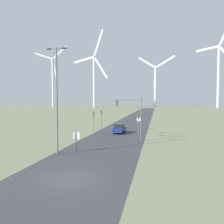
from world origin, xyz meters
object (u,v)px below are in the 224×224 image
(stop_sign_near, at_px, (76,138))
(traffic_light_mast_overhead, at_px, (132,111))
(streetlamp, at_px, (57,90))
(traffic_light_post_mid_left, at_px, (101,116))
(wind_turbine_far_left, at_px, (53,78))
(wind_turbine_left, at_px, (94,76))
(traffic_light_post_near_left, at_px, (93,117))
(stop_sign_far, at_px, (139,121))
(traffic_light_post_near_right, at_px, (139,119))
(car_approaching, at_px, (119,128))
(wind_turbine_center, at_px, (155,82))
(wind_turbine_right, at_px, (219,71))

(stop_sign_near, relative_size, traffic_light_mast_overhead, 0.36)
(streetlamp, xyz_separation_m, traffic_light_post_mid_left, (0.28, 19.31, -4.19))
(streetlamp, distance_m, stop_sign_near, 6.13)
(wind_turbine_far_left, bearing_deg, wind_turbine_left, -20.32)
(traffic_light_post_mid_left, bearing_deg, traffic_light_post_near_left, -149.96)
(stop_sign_far, distance_m, traffic_light_post_mid_left, 8.60)
(stop_sign_near, relative_size, traffic_light_post_near_right, 0.62)
(stop_sign_far, relative_size, car_approaching, 0.62)
(wind_turbine_left, bearing_deg, stop_sign_near, -74.47)
(traffic_light_post_near_left, distance_m, traffic_light_post_near_right, 9.40)
(wind_turbine_left, height_order, wind_turbine_center, wind_turbine_left)
(wind_turbine_center, bearing_deg, traffic_light_post_near_right, -90.45)
(wind_turbine_left, bearing_deg, traffic_light_post_mid_left, -73.21)
(stop_sign_far, height_order, wind_turbine_right, wind_turbine_right)
(wind_turbine_center, bearing_deg, traffic_light_post_mid_left, -92.75)
(stop_sign_near, height_order, traffic_light_post_mid_left, traffic_light_post_mid_left)
(streetlamp, bearing_deg, traffic_light_post_near_right, 63.84)
(traffic_light_post_near_left, height_order, wind_turbine_far_left, wind_turbine_far_left)
(stop_sign_far, height_order, traffic_light_post_near_right, traffic_light_post_near_right)
(traffic_light_mast_overhead, distance_m, wind_turbine_right, 179.73)
(traffic_light_post_near_right, height_order, wind_turbine_left, wind_turbine_left)
(stop_sign_far, height_order, wind_turbine_far_left, wind_turbine_far_left)
(stop_sign_near, distance_m, traffic_light_post_mid_left, 17.98)
(traffic_light_post_mid_left, xyz_separation_m, car_approaching, (3.93, -1.55, -2.27))
(traffic_light_post_mid_left, bearing_deg, traffic_light_post_near_right, -21.74)
(traffic_light_post_near_left, height_order, wind_turbine_right, wind_turbine_right)
(traffic_light_post_mid_left, distance_m, wind_turbine_far_left, 190.81)
(streetlamp, xyz_separation_m, traffic_light_mast_overhead, (7.40, 10.26, -2.70))
(traffic_light_post_near_left, xyz_separation_m, wind_turbine_center, (10.66, 192.83, 23.22))
(traffic_light_post_near_left, bearing_deg, wind_turbine_center, 86.84)
(streetlamp, relative_size, stop_sign_near, 5.07)
(traffic_light_post_mid_left, height_order, wind_turbine_right, wind_turbine_right)
(wind_turbine_left, bearing_deg, wind_turbine_far_left, 159.68)
(stop_sign_far, distance_m, wind_turbine_left, 152.85)
(streetlamp, relative_size, wind_turbine_far_left, 0.20)
(wind_turbine_right, bearing_deg, streetlamp, -109.26)
(traffic_light_post_near_right, height_order, wind_turbine_right, wind_turbine_right)
(car_approaching, bearing_deg, traffic_light_post_near_left, 172.26)
(stop_sign_near, distance_m, traffic_light_mast_overhead, 10.88)
(stop_sign_near, height_order, wind_turbine_left, wind_turbine_left)
(stop_sign_far, relative_size, traffic_light_post_mid_left, 0.59)
(stop_sign_far, bearing_deg, stop_sign_near, -103.97)
(stop_sign_near, xyz_separation_m, traffic_light_post_near_right, (6.22, 14.79, 1.17))
(traffic_light_post_near_right, relative_size, traffic_light_post_mid_left, 0.89)
(streetlamp, height_order, traffic_light_post_near_left, streetlamp)
(wind_turbine_right, bearing_deg, stop_sign_far, -109.60)
(car_approaching, bearing_deg, traffic_light_post_near_right, -21.99)
(streetlamp, height_order, stop_sign_near, streetlamp)
(wind_turbine_far_left, xyz_separation_m, wind_turbine_center, (102.45, 27.65, -3.61))
(wind_turbine_center, bearing_deg, wind_turbine_left, -139.32)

